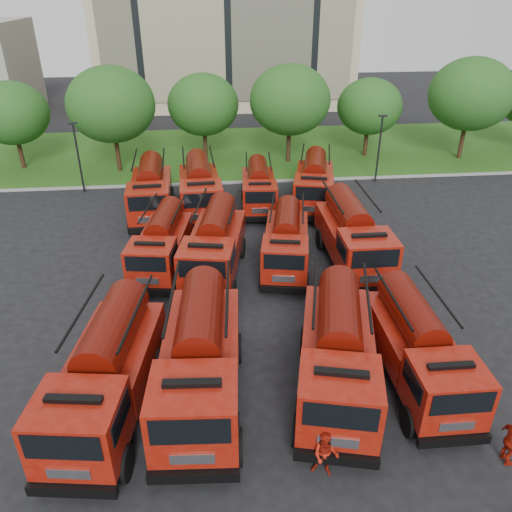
% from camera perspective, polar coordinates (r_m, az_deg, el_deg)
% --- Properties ---
extents(ground, '(140.00, 140.00, 0.00)m').
position_cam_1_polar(ground, '(22.82, -2.54, -7.59)').
color(ground, black).
rests_on(ground, ground).
extents(lawn, '(70.00, 16.00, 0.12)m').
position_cam_1_polar(lawn, '(46.38, -4.51, 11.79)').
color(lawn, '#274A13').
rests_on(lawn, ground).
extents(curb, '(70.00, 0.30, 0.14)m').
position_cam_1_polar(curb, '(38.70, -4.15, 8.33)').
color(curb, gray).
rests_on(curb, ground).
extents(tree_1, '(5.71, 5.71, 6.98)m').
position_cam_1_polar(tree_1, '(44.98, -26.15, 14.44)').
color(tree_1, '#382314').
rests_on(tree_1, ground).
extents(tree_2, '(6.72, 6.72, 8.22)m').
position_cam_1_polar(tree_2, '(41.33, -16.23, 16.28)').
color(tree_2, '#382314').
rests_on(tree_2, ground).
extents(tree_3, '(5.88, 5.88, 7.19)m').
position_cam_1_polar(tree_3, '(43.29, -6.05, 16.82)').
color(tree_3, '#382314').
rests_on(tree_3, ground).
extents(tree_4, '(6.55, 6.55, 8.01)m').
position_cam_1_polar(tree_4, '(42.26, 3.90, 17.36)').
color(tree_4, '#382314').
rests_on(tree_4, ground).
extents(tree_5, '(5.46, 5.46, 6.68)m').
position_cam_1_polar(tree_5, '(45.04, 12.85, 16.32)').
color(tree_5, '#382314').
rests_on(tree_5, ground).
extents(tree_6, '(6.89, 6.89, 8.42)m').
position_cam_1_polar(tree_6, '(46.59, 23.38, 16.61)').
color(tree_6, '#382314').
rests_on(tree_6, ground).
extents(lamp_post_0, '(0.60, 0.25, 5.11)m').
position_cam_1_polar(lamp_post_0, '(38.25, -19.69, 10.97)').
color(lamp_post_0, black).
rests_on(lamp_post_0, ground).
extents(lamp_post_1, '(0.60, 0.25, 5.11)m').
position_cam_1_polar(lamp_post_1, '(39.28, 13.93, 12.23)').
color(lamp_post_1, black).
rests_on(lamp_post_1, ground).
extents(fire_truck_0, '(3.64, 7.87, 3.45)m').
position_cam_1_polar(fire_truck_0, '(18.37, -16.73, -12.62)').
color(fire_truck_0, black).
rests_on(fire_truck_0, ground).
extents(fire_truck_1, '(3.32, 8.08, 3.60)m').
position_cam_1_polar(fire_truck_1, '(18.16, -6.41, -11.59)').
color(fire_truck_1, black).
rests_on(fire_truck_1, ground).
extents(fire_truck_2, '(4.28, 7.98, 3.46)m').
position_cam_1_polar(fire_truck_2, '(18.69, 9.32, -10.76)').
color(fire_truck_2, black).
rests_on(fire_truck_2, ground).
extents(fire_truck_3, '(2.59, 6.93, 3.14)m').
position_cam_1_polar(fire_truck_3, '(19.82, 18.10, -9.96)').
color(fire_truck_3, black).
rests_on(fire_truck_3, ground).
extents(fire_truck_4, '(3.22, 6.82, 2.99)m').
position_cam_1_polar(fire_truck_4, '(26.71, -10.73, 1.48)').
color(fire_truck_4, black).
rests_on(fire_truck_4, ground).
extents(fire_truck_5, '(3.76, 7.64, 3.33)m').
position_cam_1_polar(fire_truck_5, '(25.78, -4.76, 1.30)').
color(fire_truck_5, black).
rests_on(fire_truck_5, ground).
extents(fire_truck_6, '(3.41, 6.85, 2.98)m').
position_cam_1_polar(fire_truck_6, '(26.45, 3.45, 1.68)').
color(fire_truck_6, black).
rests_on(fire_truck_6, ground).
extents(fire_truck_7, '(2.81, 7.60, 3.45)m').
position_cam_1_polar(fire_truck_7, '(27.00, 10.99, 2.33)').
color(fire_truck_7, black).
rests_on(fire_truck_7, ground).
extents(fire_truck_8, '(2.99, 7.53, 3.38)m').
position_cam_1_polar(fire_truck_8, '(33.30, -11.93, 7.33)').
color(fire_truck_8, black).
rests_on(fire_truck_8, ground).
extents(fire_truck_9, '(3.03, 7.57, 3.39)m').
position_cam_1_polar(fire_truck_9, '(33.20, -6.43, 7.73)').
color(fire_truck_9, black).
rests_on(fire_truck_9, ground).
extents(fire_truck_10, '(2.68, 6.48, 2.89)m').
position_cam_1_polar(fire_truck_10, '(33.84, 0.31, 7.86)').
color(fire_truck_10, black).
rests_on(fire_truck_10, ground).
extents(fire_truck_11, '(4.03, 7.58, 3.28)m').
position_cam_1_polar(fire_truck_11, '(34.30, 6.65, 8.31)').
color(fire_truck_11, black).
rests_on(fire_truck_11, ground).
extents(firefighter_1, '(0.92, 0.72, 1.68)m').
position_cam_1_polar(firefighter_1, '(17.21, 7.75, -23.37)').
color(firefighter_1, '#9D1A0C').
rests_on(firefighter_1, ground).
extents(firefighter_2, '(0.61, 1.08, 1.83)m').
position_cam_1_polar(firefighter_2, '(19.10, 26.58, -20.28)').
color(firefighter_2, '#9D1A0C').
rests_on(firefighter_2, ground).
extents(firefighter_3, '(1.21, 0.67, 1.81)m').
position_cam_1_polar(firefighter_3, '(20.05, 22.19, -16.33)').
color(firefighter_3, black).
rests_on(firefighter_3, ground).
extents(firefighter_4, '(0.80, 0.91, 1.56)m').
position_cam_1_polar(firefighter_4, '(23.21, -12.40, -7.65)').
color(firefighter_4, black).
rests_on(firefighter_4, ground).
extents(firefighter_5, '(1.73, 1.44, 1.73)m').
position_cam_1_polar(firefighter_5, '(26.08, 14.70, -3.52)').
color(firefighter_5, '#9D1A0C').
rests_on(firefighter_5, ground).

